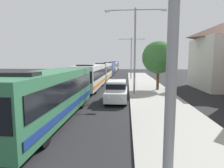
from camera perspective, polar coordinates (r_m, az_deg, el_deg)
The scene contains 10 objects.
bus_lead at distance 12.19m, azimuth -17.78°, elevation -2.71°, with size 2.58×11.65×3.21m.
bus_second_in_line at distance 24.46m, azimuth -6.39°, elevation 2.38°, with size 2.58×10.85×3.21m.
bus_middle at distance 36.94m, azimuth -2.70°, elevation 4.01°, with size 2.58×11.40×3.21m.
bus_fourth_in_line at distance 49.27m, azimuth -0.89°, elevation 4.80°, with size 2.58×11.84×3.21m.
bus_rear at distance 62.31m, azimuth 0.23°, elevation 5.29°, with size 2.58×10.89×3.21m.
bus_tail_end at distance 74.66m, azimuth 0.94°, elevation 5.60°, with size 2.58×11.02×3.21m.
white_suv at distance 17.00m, azimuth 1.38°, elevation -1.90°, with size 1.86×4.68×1.90m.
streetlamp_mid at distance 20.23m, azimuth 6.87°, elevation 12.25°, with size 6.23×0.28×8.81m.
streetlamp_far at distance 36.80m, azimuth 5.78°, elevation 8.89°, with size 4.99×0.28×7.70m.
roadside_tree at distance 23.60m, azimuth 13.71°, elevation 7.71°, with size 3.88×3.88×5.82m.
Camera 1 is at (3.30, 0.63, 3.71)m, focal length 30.56 mm.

